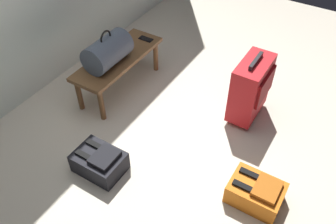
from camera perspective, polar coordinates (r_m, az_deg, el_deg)
ground_plane at (r=2.90m, az=0.24°, el=-7.22°), size 6.60×6.60×0.00m
bench at (r=3.37m, az=-8.09°, el=8.14°), size 1.00×0.36×0.37m
duffel_bag_slate at (r=3.19m, az=-9.83°, el=9.74°), size 0.44×0.26×0.34m
cell_phone at (r=3.57m, az=-3.64°, el=11.83°), size 0.07×0.14×0.01m
suitcase_upright_red at (r=3.11m, az=13.37°, el=3.87°), size 0.45×0.25×0.62m
backpack_orange at (r=2.66m, az=14.19°, el=-12.60°), size 0.28×0.38×0.21m
backpack_dark at (r=2.79m, az=-11.10°, el=-7.96°), size 0.28×0.38×0.21m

